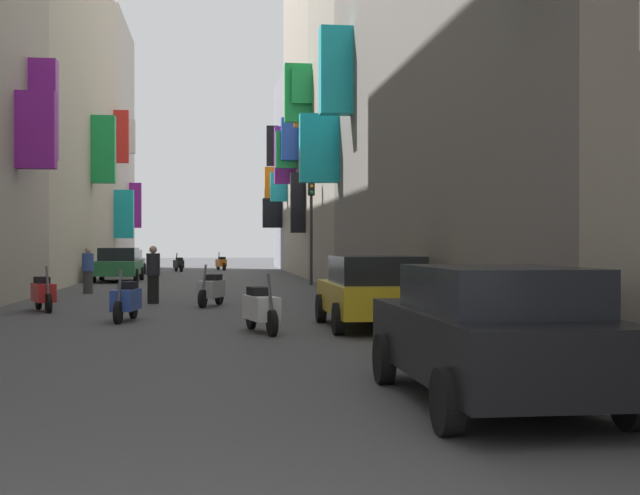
{
  "coord_description": "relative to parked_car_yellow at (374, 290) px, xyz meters",
  "views": [
    {
      "loc": [
        0.63,
        -2.48,
        1.68
      ],
      "look_at": [
        4.04,
        24.91,
        1.56
      ],
      "focal_mm": 48.08,
      "sensor_mm": 36.0,
      "label": 1
    }
  ],
  "objects": [
    {
      "name": "ground_plane",
      "position": [
        -3.81,
        15.73,
        -0.75
      ],
      "size": [
        140.0,
        140.0,
        0.0
      ],
      "primitive_type": "plane",
      "color": "#424244"
    },
    {
      "name": "building_left_mid_a",
      "position": [
        -11.8,
        24.54,
        7.02
      ],
      "size": [
        7.09,
        21.72,
        15.55
      ],
      "color": "#BCB29E",
      "rests_on": "ground"
    },
    {
      "name": "building_left_mid_b",
      "position": [
        -11.8,
        40.56,
        7.28
      ],
      "size": [
        6.9,
        10.34,
        16.07
      ],
      "color": "#B2A899",
      "rests_on": "ground"
    },
    {
      "name": "building_right_mid_b",
      "position": [
        4.18,
        18.56,
        9.29
      ],
      "size": [
        7.22,
        8.87,
        20.1
      ],
      "color": "gray",
      "rests_on": "ground"
    },
    {
      "name": "building_right_mid_c",
      "position": [
        4.18,
        29.98,
        7.87
      ],
      "size": [
        7.14,
        13.98,
        17.26
      ],
      "color": "#9E9384",
      "rests_on": "ground"
    },
    {
      "name": "building_right_far",
      "position": [
        4.17,
        41.34,
        5.68
      ],
      "size": [
        7.25,
        8.75,
        12.88
      ],
      "color": "gray",
      "rests_on": "ground"
    },
    {
      "name": "parked_car_yellow",
      "position": [
        0.0,
        0.0,
        0.0
      ],
      "size": [
        1.99,
        3.9,
        1.44
      ],
      "color": "gold",
      "rests_on": "ground"
    },
    {
      "name": "parked_car_green",
      "position": [
        -7.38,
        22.14,
        0.03
      ],
      "size": [
        1.98,
        4.33,
        1.49
      ],
      "color": "#236638",
      "rests_on": "ground"
    },
    {
      "name": "parked_car_grey",
      "position": [
        -7.82,
        29.93,
        -0.04
      ],
      "size": [
        1.84,
        4.01,
        1.34
      ],
      "color": "slate",
      "rests_on": "ground"
    },
    {
      "name": "parked_car_black",
      "position": [
        -0.3,
        -8.13,
        0.01
      ],
      "size": [
        1.88,
        4.22,
        1.45
      ],
      "color": "black",
      "rests_on": "ground"
    },
    {
      "name": "scooter_blue",
      "position": [
        -5.06,
        2.16,
        -0.29
      ],
      "size": [
        0.59,
        1.81,
        1.13
      ],
      "color": "#2D4CAD",
      "rests_on": "ground"
    },
    {
      "name": "scooter_red",
      "position": [
        -7.39,
        5.23,
        -0.29
      ],
      "size": [
        0.8,
        1.77,
        1.13
      ],
      "color": "red",
      "rests_on": "ground"
    },
    {
      "name": "scooter_silver",
      "position": [
        -3.24,
        6.39,
        -0.29
      ],
      "size": [
        0.77,
        1.74,
        1.13
      ],
      "color": "#ADADB2",
      "rests_on": "ground"
    },
    {
      "name": "scooter_black",
      "position": [
        -5.27,
        35.3,
        -0.29
      ],
      "size": [
        0.71,
        1.73,
        1.13
      ],
      "color": "black",
      "rests_on": "ground"
    },
    {
      "name": "scooter_orange",
      "position": [
        -2.71,
        37.58,
        -0.29
      ],
      "size": [
        0.72,
        1.76,
        1.13
      ],
      "color": "orange",
      "rests_on": "ground"
    },
    {
      "name": "scooter_white",
      "position": [
        -2.29,
        -0.54,
        -0.29
      ],
      "size": [
        0.68,
        1.91,
        1.13
      ],
      "color": "silver",
      "rests_on": "ground"
    },
    {
      "name": "pedestrian_crossing",
      "position": [
        -7.39,
        12.84,
        0.02
      ],
      "size": [
        0.52,
        0.52,
        1.56
      ],
      "color": "#363636",
      "rests_on": "ground"
    },
    {
      "name": "pedestrian_near_left",
      "position": [
        -4.86,
        7.65,
        0.05
      ],
      "size": [
        0.43,
        0.43,
        1.62
      ],
      "color": "black",
      "rests_on": "ground"
    },
    {
      "name": "traffic_light_near_corner",
      "position": [
        0.76,
        17.78,
        2.23
      ],
      "size": [
        0.26,
        0.34,
        4.39
      ],
      "color": "#2D2D2D",
      "rests_on": "ground"
    }
  ]
}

